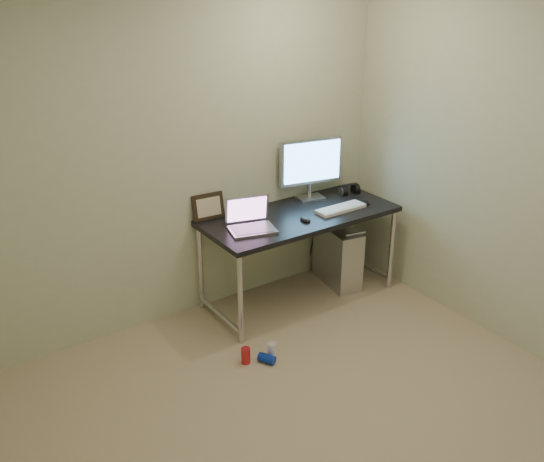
% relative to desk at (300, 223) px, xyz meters
% --- Properties ---
extents(floor, '(3.50, 3.50, 0.00)m').
position_rel_desk_xyz_m(floor, '(-0.85, -1.41, -0.67)').
color(floor, tan).
rests_on(floor, ground).
extents(wall_back, '(3.50, 0.02, 2.50)m').
position_rel_desk_xyz_m(wall_back, '(-0.85, 0.34, 0.58)').
color(wall_back, beige).
rests_on(wall_back, ground).
extents(wall_right, '(0.02, 3.50, 2.50)m').
position_rel_desk_xyz_m(wall_right, '(0.90, -1.41, 0.58)').
color(wall_right, beige).
rests_on(wall_right, ground).
extents(desk, '(1.56, 0.68, 0.75)m').
position_rel_desk_xyz_m(desk, '(0.00, 0.00, 0.00)').
color(desk, black).
rests_on(desk, ground).
extents(tower_computer, '(0.29, 0.52, 0.55)m').
position_rel_desk_xyz_m(tower_computer, '(0.44, 0.03, -0.41)').
color(tower_computer, silver).
rests_on(tower_computer, ground).
extents(cable_a, '(0.01, 0.16, 0.69)m').
position_rel_desk_xyz_m(cable_a, '(0.39, 0.29, -0.27)').
color(cable_a, black).
rests_on(cable_a, ground).
extents(cable_b, '(0.02, 0.11, 0.71)m').
position_rel_desk_xyz_m(cable_b, '(0.48, 0.27, -0.29)').
color(cable_b, black).
rests_on(cable_b, ground).
extents(can_red, '(0.09, 0.09, 0.12)m').
position_rel_desk_xyz_m(can_red, '(-0.84, -0.53, -0.61)').
color(can_red, red).
rests_on(can_red, ground).
extents(can_white, '(0.08, 0.08, 0.11)m').
position_rel_desk_xyz_m(can_white, '(-0.66, -0.58, -0.61)').
color(can_white, white).
rests_on(can_white, ground).
extents(can_blue, '(0.11, 0.13, 0.07)m').
position_rel_desk_xyz_m(can_blue, '(-0.72, -0.61, -0.64)').
color(can_blue, '#0C2BAA').
rests_on(can_blue, ground).
extents(laptop, '(0.39, 0.35, 0.23)m').
position_rel_desk_xyz_m(laptop, '(-0.48, -0.03, 0.13)').
color(laptop, '#B1B2BA').
rests_on(laptop, desk).
extents(monitor, '(0.54, 0.20, 0.51)m').
position_rel_desk_xyz_m(monitor, '(0.27, 0.22, 0.38)').
color(monitor, '#B1B2BA').
rests_on(monitor, desk).
extents(keyboard, '(0.42, 0.14, 0.03)m').
position_rel_desk_xyz_m(keyboard, '(0.31, -0.12, 0.09)').
color(keyboard, white).
rests_on(keyboard, desk).
extents(mouse_right, '(0.09, 0.12, 0.04)m').
position_rel_desk_xyz_m(mouse_right, '(0.57, -0.12, 0.10)').
color(mouse_right, black).
rests_on(mouse_right, desk).
extents(mouse_left, '(0.07, 0.11, 0.04)m').
position_rel_desk_xyz_m(mouse_left, '(-0.06, -0.15, 0.10)').
color(mouse_left, black).
rests_on(mouse_left, desk).
extents(headphones, '(0.18, 0.11, 0.11)m').
position_rel_desk_xyz_m(headphones, '(0.62, 0.13, 0.11)').
color(headphones, black).
rests_on(headphones, desk).
extents(picture_frame, '(0.26, 0.09, 0.20)m').
position_rel_desk_xyz_m(picture_frame, '(-0.64, 0.31, 0.18)').
color(picture_frame, black).
rests_on(picture_frame, desk).
extents(webcam, '(0.04, 0.03, 0.11)m').
position_rel_desk_xyz_m(webcam, '(-0.40, 0.31, 0.16)').
color(webcam, silver).
rests_on(webcam, desk).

